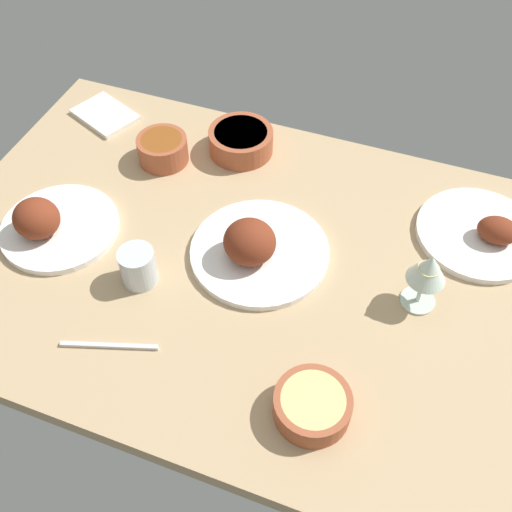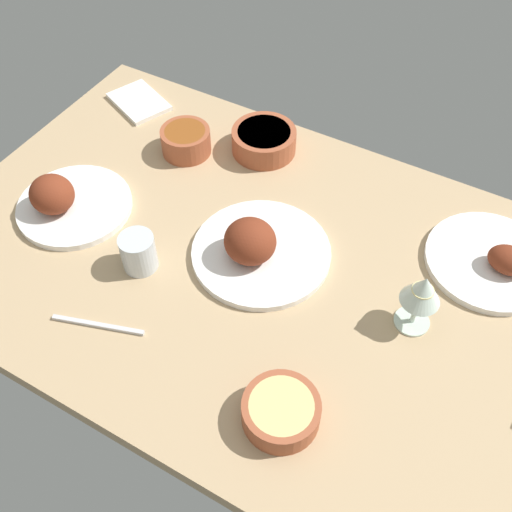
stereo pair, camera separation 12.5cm
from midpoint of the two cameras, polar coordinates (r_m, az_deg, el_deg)
The scene contains 11 objects.
dining_table at distance 128.05cm, azimuth -2.79°, elevation -1.31°, with size 140.00×90.00×4.00cm, color tan.
plate_center_main at distance 136.54cm, azimuth 18.37°, elevation 1.94°, with size 27.10×27.10×6.99cm.
plate_far_side at distance 125.10cm, azimuth -2.91°, elevation 0.66°, with size 29.67×29.67×10.64cm.
plate_near_viewer at distance 139.18cm, azimuth -21.49°, elevation 2.72°, with size 25.89×25.89×9.96cm.
bowl_potatoes at distance 106.04cm, azimuth 1.95°, elevation -14.23°, with size 13.68×13.68×5.02cm.
bowl_soup at distance 149.28cm, azimuth -11.30°, elevation 9.87°, with size 12.15×12.15×6.36cm.
bowl_onions at distance 149.50cm, azimuth -3.88°, elevation 10.81°, with size 15.84×15.84×5.95cm.
wine_glass at distance 115.29cm, azimuth 13.14°, elevation -1.58°, with size 7.60×7.60×14.00cm.
water_tumbler at distance 123.96cm, azimuth -14.01°, elevation -1.17°, with size 7.38×7.38×8.29cm, color silver.
folded_napkin at distance 167.79cm, azimuth -16.31°, elevation 12.68°, with size 15.92×11.32×1.20cm, color white.
fork_loose at distance 119.20cm, azimuth -16.77°, elevation -8.37°, with size 18.68×0.90×0.80cm, color silver.
Camera 1 is at (-27.63, 74.39, 102.69)cm, focal length 42.01 mm.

